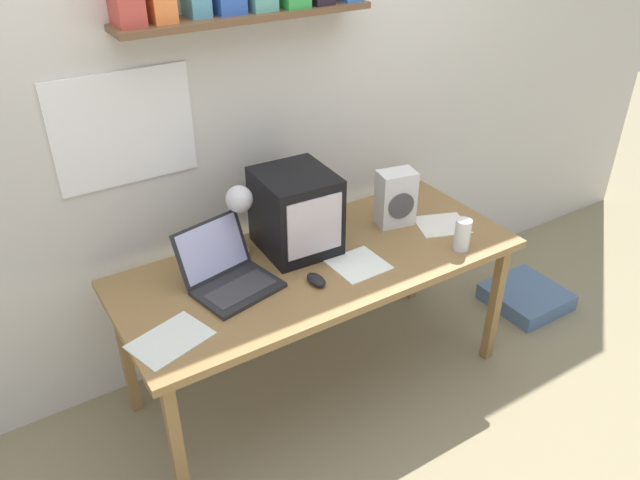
# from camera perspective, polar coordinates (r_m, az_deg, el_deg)

# --- Properties ---
(ground_plane) EXTENTS (12.00, 12.00, 0.00)m
(ground_plane) POSITION_cam_1_polar(r_m,az_deg,el_deg) (3.11, 0.00, -12.69)
(ground_plane) COLOR gray
(back_wall) EXTENTS (5.60, 0.24, 2.60)m
(back_wall) POSITION_cam_1_polar(r_m,az_deg,el_deg) (2.79, -5.63, 13.53)
(back_wall) COLOR silver
(back_wall) RESTS_ON ground_plane
(corner_desk) EXTENTS (1.74, 0.73, 0.70)m
(corner_desk) POSITION_cam_1_polar(r_m,az_deg,el_deg) (2.70, 0.00, -2.81)
(corner_desk) COLOR olive
(corner_desk) RESTS_ON ground_plane
(crt_monitor) EXTENTS (0.32, 0.35, 0.35)m
(crt_monitor) POSITION_cam_1_polar(r_m,az_deg,el_deg) (2.67, -2.23, 2.62)
(crt_monitor) COLOR black
(crt_monitor) RESTS_ON corner_desk
(laptop) EXTENTS (0.38, 0.38, 0.24)m
(laptop) POSITION_cam_1_polar(r_m,az_deg,el_deg) (2.52, -8.53, -2.84)
(laptop) COLOR #232326
(laptop) RESTS_ON corner_desk
(desk_lamp) EXTENTS (0.14, 0.19, 0.35)m
(desk_lamp) POSITION_cam_1_polar(r_m,az_deg,el_deg) (2.58, -7.52, 2.85)
(desk_lamp) COLOR silver
(desk_lamp) RESTS_ON corner_desk
(juice_glass) EXTENTS (0.07, 0.07, 0.14)m
(juice_glass) POSITION_cam_1_polar(r_m,az_deg,el_deg) (2.78, 12.87, 0.35)
(juice_glass) COLOR white
(juice_glass) RESTS_ON corner_desk
(space_heater) EXTENTS (0.19, 0.15, 0.26)m
(space_heater) POSITION_cam_1_polar(r_m,az_deg,el_deg) (2.90, 6.94, 3.83)
(space_heater) COLOR white
(space_heater) RESTS_ON corner_desk
(computer_mouse) EXTENTS (0.06, 0.11, 0.03)m
(computer_mouse) POSITION_cam_1_polar(r_m,az_deg,el_deg) (2.52, -0.35, -3.66)
(computer_mouse) COLOR black
(computer_mouse) RESTS_ON corner_desk
(loose_paper_near_laptop) EXTENTS (0.31, 0.26, 0.00)m
(loose_paper_near_laptop) POSITION_cam_1_polar(r_m,az_deg,el_deg) (2.31, -13.52, -8.87)
(loose_paper_near_laptop) COLOR white
(loose_paper_near_laptop) RESTS_ON corner_desk
(open_notebook) EXTENTS (0.29, 0.27, 0.00)m
(open_notebook) POSITION_cam_1_polar(r_m,az_deg,el_deg) (2.98, 11.08, 1.37)
(open_notebook) COLOR white
(open_notebook) RESTS_ON corner_desk
(loose_paper_near_monitor) EXTENTS (0.22, 0.22, 0.00)m
(loose_paper_near_monitor) POSITION_cam_1_polar(r_m,az_deg,el_deg) (2.64, 3.54, -2.25)
(loose_paper_near_monitor) COLOR white
(loose_paper_near_monitor) RESTS_ON corner_desk
(floor_cushion) EXTENTS (0.39, 0.39, 0.09)m
(floor_cushion) POSITION_cam_1_polar(r_m,az_deg,el_deg) (3.74, 18.31, -4.96)
(floor_cushion) COLOR slate
(floor_cushion) RESTS_ON ground_plane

